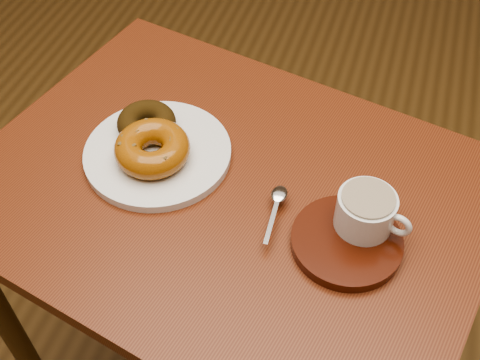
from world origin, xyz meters
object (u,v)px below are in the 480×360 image
(saucer, at_px, (346,242))
(coffee_cup, at_px, (366,211))
(cafe_table, at_px, (228,231))
(donut_plate, at_px, (158,153))

(saucer, height_order, coffee_cup, coffee_cup)
(coffee_cup, bearing_deg, cafe_table, -171.27)
(donut_plate, height_order, saucer, saucer)
(saucer, bearing_deg, donut_plate, 165.52)
(cafe_table, xyz_separation_m, donut_plate, (-0.12, 0.03, 0.12))
(donut_plate, xyz_separation_m, saucer, (0.31, -0.08, 0.00))
(cafe_table, relative_size, coffee_cup, 8.29)
(saucer, relative_size, coffee_cup, 1.45)
(saucer, bearing_deg, coffee_cup, 61.61)
(cafe_table, distance_m, donut_plate, 0.17)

